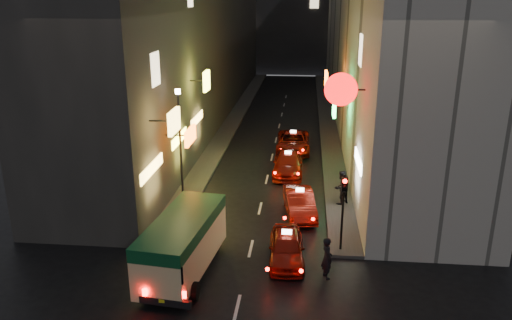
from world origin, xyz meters
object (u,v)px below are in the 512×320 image
(minibus, at_px, (183,239))
(lamp_post, at_px, (180,140))
(pedestrian_crossing, at_px, (327,255))
(traffic_light, at_px, (344,197))
(taxi_near, at_px, (287,245))

(minibus, bearing_deg, lamp_post, 104.08)
(minibus, height_order, pedestrian_crossing, minibus)
(traffic_light, bearing_deg, taxi_near, -159.92)
(traffic_light, height_order, lamp_post, lamp_post)
(minibus, height_order, lamp_post, lamp_post)
(taxi_near, relative_size, traffic_light, 1.35)
(taxi_near, bearing_deg, lamp_post, 137.27)
(taxi_near, bearing_deg, traffic_light, 20.08)
(minibus, relative_size, pedestrian_crossing, 2.96)
(pedestrian_crossing, xyz_separation_m, lamp_post, (-7.50, 6.59, 2.72))
(taxi_near, relative_size, pedestrian_crossing, 2.37)
(taxi_near, xyz_separation_m, pedestrian_crossing, (1.66, -1.20, 0.26))
(pedestrian_crossing, bearing_deg, minibus, 70.24)
(taxi_near, height_order, pedestrian_crossing, pedestrian_crossing)
(minibus, relative_size, taxi_near, 1.25)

